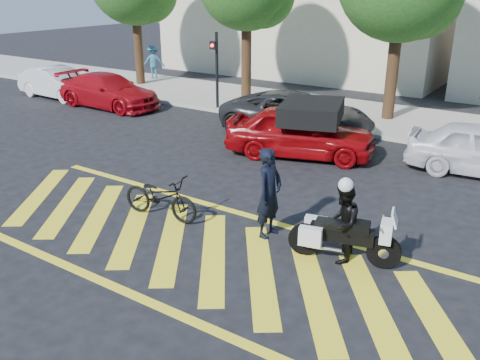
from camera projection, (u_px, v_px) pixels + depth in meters
The scene contains 13 objects.
ground at pixel (194, 248), 10.34m from camera, with size 90.00×90.00×0.00m, color black.
sidewalk at pixel (387, 120), 19.62m from camera, with size 60.00×5.00×0.15m, color #9E998E.
crosswalk at pixel (192, 247), 10.36m from camera, with size 12.33×4.00×0.01m.
signal_pole at pixel (216, 65), 20.54m from camera, with size 0.28×0.43×3.20m.
officer_bike at pixel (269, 193), 10.52m from camera, with size 0.71×0.46×1.93m, color black.
bicycle at pixel (160, 197), 11.50m from camera, with size 0.68×1.95×1.02m, color black.
police_motorcycle at pixel (342, 236), 9.71m from camera, with size 2.13×0.93×0.95m.
officer_moto at pixel (343, 223), 9.62m from camera, with size 0.77×0.60×1.58m, color black.
red_convertible at pixel (300, 132), 15.54m from camera, with size 1.82×4.53×1.54m, color #8D060A.
parked_far_left at pixel (58, 83), 23.42m from camera, with size 1.49×4.26×1.40m, color silver.
parked_left at pixel (109, 91), 21.70m from camera, with size 1.97×4.86×1.41m, color #9C0912.
parked_mid_left at pixel (297, 115), 17.67m from camera, with size 2.46×5.34×1.48m, color black.
pedestrian_left at pixel (153, 62), 27.33m from camera, with size 1.15×0.66×1.78m, color #316588.
Camera 1 is at (5.83, -7.08, 5.06)m, focal length 38.00 mm.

